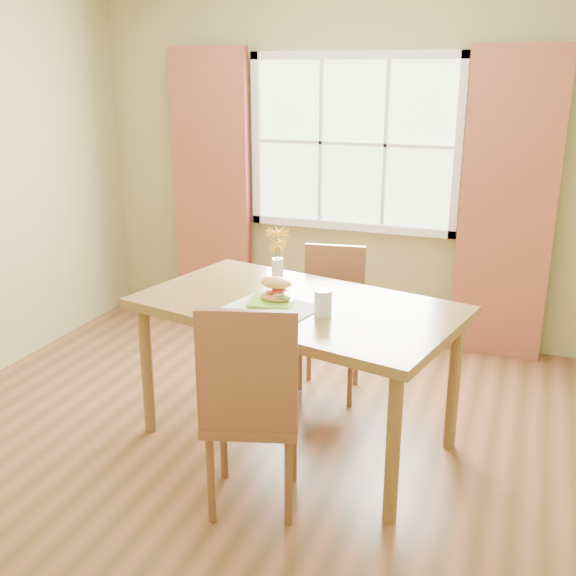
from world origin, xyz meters
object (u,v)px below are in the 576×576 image
(croissant_sandwich, at_px, (276,290))
(flower_vase, at_px, (277,252))
(chair_near, at_px, (250,402))
(chair_far, at_px, (332,314))
(dining_table, at_px, (297,317))
(water_glass, at_px, (323,303))

(croissant_sandwich, bearing_deg, flower_vase, 110.88)
(chair_near, relative_size, croissant_sandwich, 5.73)
(chair_near, distance_m, flower_vase, 1.07)
(chair_far, height_order, croissant_sandwich, croissant_sandwich)
(croissant_sandwich, bearing_deg, dining_table, 32.71)
(dining_table, bearing_deg, flower_vase, 144.22)
(flower_vase, bearing_deg, dining_table, -48.58)
(chair_near, distance_m, chair_far, 1.41)
(dining_table, height_order, water_glass, water_glass)
(dining_table, height_order, chair_far, chair_far)
(dining_table, distance_m, croissant_sandwich, 0.20)
(chair_near, bearing_deg, flower_vase, 87.48)
(chair_near, bearing_deg, croissant_sandwich, 84.66)
(dining_table, bearing_deg, chair_near, -75.11)
(chair_far, xyz_separation_m, flower_vase, (-0.19, -0.47, 0.52))
(water_glass, bearing_deg, chair_near, -106.00)
(dining_table, xyz_separation_m, croissant_sandwich, (-0.10, -0.06, 0.17))
(chair_far, bearing_deg, croissant_sandwich, -104.56)
(chair_far, height_order, flower_vase, flower_vase)
(dining_table, relative_size, chair_near, 1.76)
(chair_far, bearing_deg, chair_near, -96.52)
(chair_near, relative_size, water_glass, 7.87)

